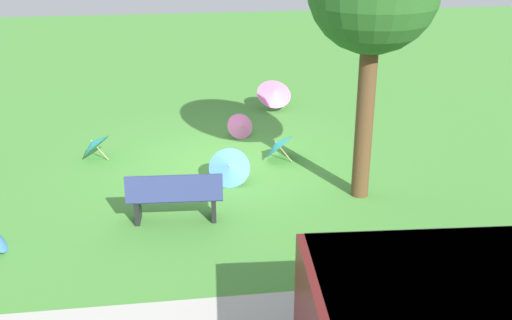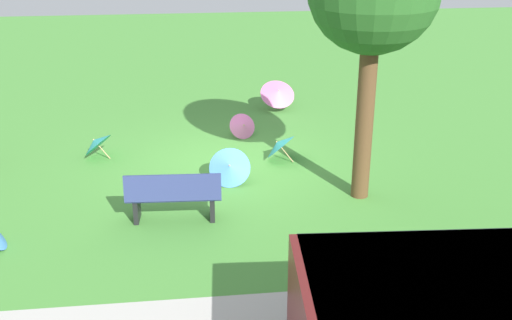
# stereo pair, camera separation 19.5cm
# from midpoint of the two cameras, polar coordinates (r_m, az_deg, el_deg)

# --- Properties ---
(ground) EXTENTS (40.00, 40.00, 0.00)m
(ground) POSITION_cam_midpoint_polar(r_m,az_deg,el_deg) (12.71, -2.99, -0.55)
(ground) COLOR #478C38
(park_bench) EXTENTS (1.62, 0.57, 0.90)m
(park_bench) POSITION_cam_midpoint_polar(r_m,az_deg,el_deg) (10.40, -8.06, -3.38)
(park_bench) COLOR navy
(park_bench) RESTS_ON ground
(parasol_pink_0) EXTENTS (0.97, 0.89, 0.83)m
(parasol_pink_0) POSITION_cam_midpoint_polar(r_m,az_deg,el_deg) (16.10, 1.37, 6.30)
(parasol_pink_0) COLOR tan
(parasol_pink_0) RESTS_ON ground
(parasol_pink_1) EXTENTS (0.70, 0.63, 0.58)m
(parasol_pink_1) POSITION_cam_midpoint_polar(r_m,az_deg,el_deg) (14.17, -1.82, 3.19)
(parasol_pink_1) COLOR tan
(parasol_pink_1) RESTS_ON ground
(parasol_teal_0) EXTENTS (0.90, 0.94, 0.65)m
(parasol_teal_0) POSITION_cam_midpoint_polar(r_m,az_deg,el_deg) (12.86, 1.58, 1.46)
(parasol_teal_0) COLOR tan
(parasol_teal_0) RESTS_ON ground
(parasol_blue_0) EXTENTS (0.86, 0.79, 0.73)m
(parasol_blue_0) POSITION_cam_midpoint_polar(r_m,az_deg,el_deg) (11.73, -2.96, -0.64)
(parasol_blue_0) COLOR tan
(parasol_blue_0) RESTS_ON ground
(parasol_teal_1) EXTENTS (0.83, 0.88, 0.63)m
(parasol_teal_1) POSITION_cam_midpoint_polar(r_m,az_deg,el_deg) (13.40, -15.21, 1.48)
(parasol_teal_1) COLOR tan
(parasol_teal_1) RESTS_ON ground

